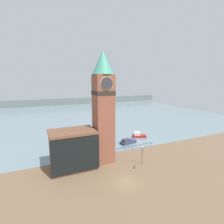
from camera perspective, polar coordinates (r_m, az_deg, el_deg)
ground_plane at (r=35.05m, az=4.69°, el=-21.82°), size 160.00×160.00×0.00m
water at (r=101.75m, az=-15.60°, el=-0.70°), size 160.00×120.00×0.00m
far_shoreline at (r=140.66m, az=-18.17°, el=3.13°), size 180.00×3.00×5.00m
pier_railing at (r=48.65m, az=6.75°, el=-11.08°), size 13.09×0.08×1.09m
clock_tower at (r=38.85m, az=-2.84°, el=2.29°), size 4.66×4.66×24.97m
pier_building at (r=38.89m, az=-12.67°, el=-11.80°), size 9.59×6.63×8.27m
boat_near at (r=53.16m, az=5.18°, el=-9.61°), size 5.28×3.08×1.56m
boat_far at (r=59.35m, az=8.68°, el=-7.50°), size 4.90×3.81×1.80m
mooring_bollard_near at (r=39.41m, az=7.37°, el=-17.27°), size 0.26×0.26×0.80m
lamp_post at (r=40.33m, az=9.83°, el=-12.70°), size 0.32×0.32×4.31m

